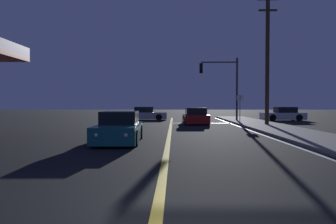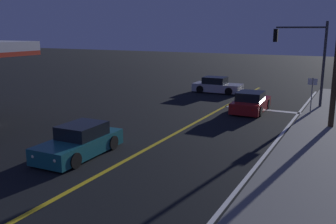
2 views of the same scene
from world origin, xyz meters
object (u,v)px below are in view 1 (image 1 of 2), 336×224
(car_distant_tail_teal, at_px, (119,129))
(car_side_waiting_silver, at_px, (146,114))
(traffic_signal_near_right, at_px, (224,79))
(street_sign_corner, at_px, (240,104))
(car_following_oncoming_red, at_px, (196,117))
(car_mid_block_white, at_px, (283,115))
(utility_pole_right, at_px, (267,56))

(car_distant_tail_teal, bearing_deg, car_side_waiting_silver, -90.37)
(car_side_waiting_silver, relative_size, traffic_signal_near_right, 0.71)
(car_side_waiting_silver, height_order, street_sign_corner, street_sign_corner)
(car_following_oncoming_red, relative_size, car_mid_block_white, 1.00)
(car_mid_block_white, relative_size, utility_pole_right, 0.42)
(car_following_oncoming_red, relative_size, car_side_waiting_silver, 1.00)
(car_following_oncoming_red, bearing_deg, traffic_signal_near_right, 46.47)
(traffic_signal_near_right, xyz_separation_m, utility_pole_right, (2.32, -5.63, 1.26))
(car_side_waiting_silver, xyz_separation_m, utility_pole_right, (9.75, -8.67, 4.57))
(utility_pole_right, bearing_deg, traffic_signal_near_right, 112.41)
(car_following_oncoming_red, distance_m, car_distant_tail_teal, 12.84)
(utility_pole_right, bearing_deg, car_mid_block_white, 63.24)
(traffic_signal_near_right, distance_m, utility_pole_right, 6.22)
(car_following_oncoming_red, bearing_deg, car_distant_tail_teal, -110.82)
(car_side_waiting_silver, bearing_deg, utility_pole_right, 47.55)
(car_distant_tail_teal, xyz_separation_m, street_sign_corner, (7.87, 12.49, 1.05))
(car_side_waiting_silver, distance_m, street_sign_corner, 10.24)
(car_mid_block_white, height_order, car_distant_tail_teal, same)
(traffic_signal_near_right, height_order, utility_pole_right, utility_pole_right)
(car_following_oncoming_red, relative_size, street_sign_corner, 1.73)
(traffic_signal_near_right, bearing_deg, car_following_oncoming_red, 48.40)
(street_sign_corner, bearing_deg, car_following_oncoming_red, -174.74)
(car_distant_tail_teal, height_order, street_sign_corner, street_sign_corner)
(car_distant_tail_teal, bearing_deg, car_mid_block_white, -129.00)
(utility_pole_right, bearing_deg, car_following_oncoming_red, 154.04)
(car_mid_block_white, relative_size, traffic_signal_near_right, 0.71)
(traffic_signal_near_right, bearing_deg, street_sign_corner, 108.23)
(car_distant_tail_teal, bearing_deg, utility_pole_right, -135.69)
(car_side_waiting_silver, xyz_separation_m, car_mid_block_white, (13.65, -0.93, -0.00))
(car_distant_tail_teal, relative_size, traffic_signal_near_right, 0.73)
(car_following_oncoming_red, distance_m, traffic_signal_near_right, 5.35)
(car_mid_block_white, relative_size, street_sign_corner, 1.73)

